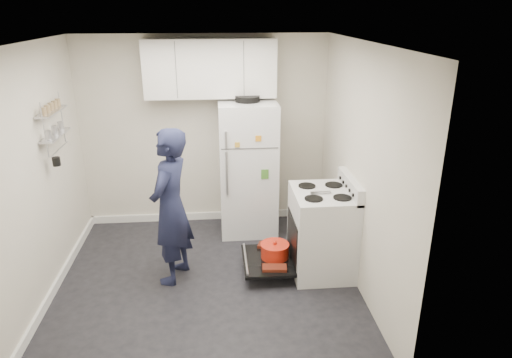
{
  "coord_description": "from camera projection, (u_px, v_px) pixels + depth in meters",
  "views": [
    {
      "loc": [
        0.15,
        -4.26,
        2.8
      ],
      "look_at": [
        0.56,
        0.34,
        1.05
      ],
      "focal_mm": 32.0,
      "sensor_mm": 36.0,
      "label": 1
    }
  ],
  "objects": [
    {
      "name": "open_oven_door",
      "position": [
        271.0,
        255.0,
        5.1
      ],
      "size": [
        0.55,
        0.72,
        0.24
      ],
      "color": "black",
      "rests_on": "ground"
    },
    {
      "name": "wall_shelf_rack",
      "position": [
        53.0,
        124.0,
        4.69
      ],
      "size": [
        0.14,
        0.6,
        0.61
      ],
      "color": "#B2B2B7",
      "rests_on": "room"
    },
    {
      "name": "person",
      "position": [
        171.0,
        207.0,
        4.75
      ],
      "size": [
        0.59,
        0.72,
        1.69
      ],
      "primitive_type": "imported",
      "rotation": [
        0.0,
        0.0,
        -1.91
      ],
      "color": "#191D38",
      "rests_on": "ground"
    },
    {
      "name": "refrigerator",
      "position": [
        248.0,
        168.0,
        5.85
      ],
      "size": [
        0.72,
        0.74,
        1.79
      ],
      "color": "white",
      "rests_on": "ground"
    },
    {
      "name": "room",
      "position": [
        200.0,
        177.0,
        4.55
      ],
      "size": [
        3.21,
        3.21,
        2.51
      ],
      "color": "black",
      "rests_on": "ground"
    },
    {
      "name": "upper_cabinets",
      "position": [
        210.0,
        68.0,
        5.55
      ],
      "size": [
        1.6,
        0.33,
        0.7
      ],
      "primitive_type": "cube",
      "color": "silver",
      "rests_on": "room"
    },
    {
      "name": "electric_range",
      "position": [
        321.0,
        232.0,
        5.03
      ],
      "size": [
        0.66,
        0.76,
        1.1
      ],
      "color": "silver",
      "rests_on": "ground"
    }
  ]
}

